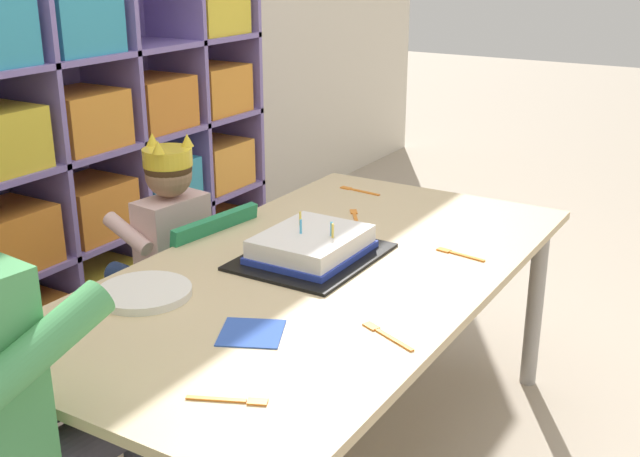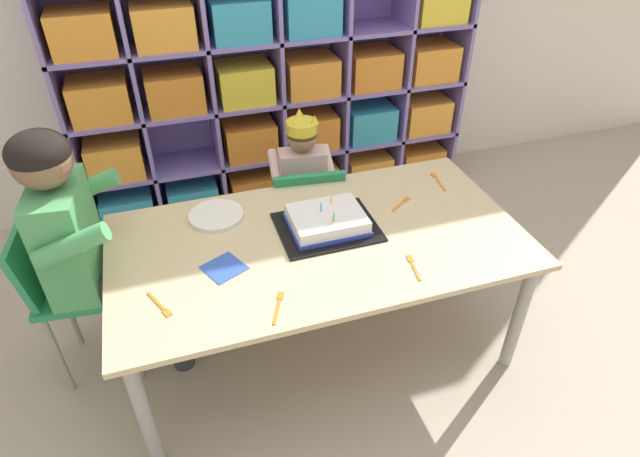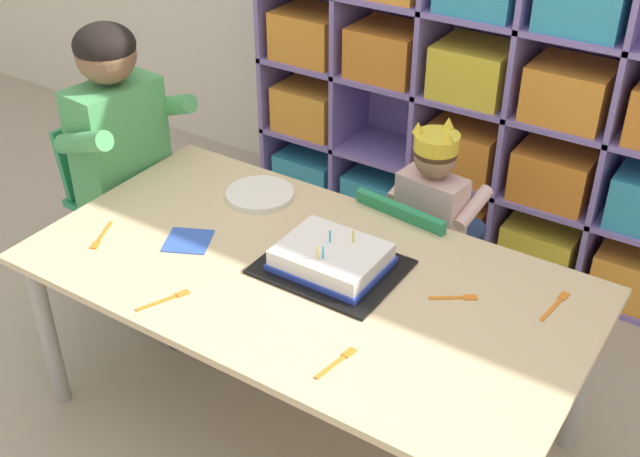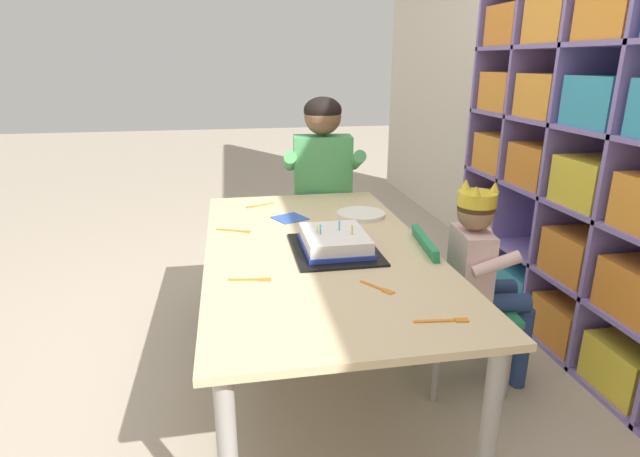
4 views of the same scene
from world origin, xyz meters
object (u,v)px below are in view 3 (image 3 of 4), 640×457
object	(u,v)px
child_with_crown	(438,207)
fork_scattered_mid_table	(101,237)
paper_plate_stack	(260,194)
fork_near_child_seat	(338,361)
fork_by_napkin	(167,299)
fork_near_cake_tray	(556,304)
activity_table	(305,289)
adult_helper_seated	(131,147)
fork_at_table_front_edge	(457,298)
birthday_cake_on_tray	(331,260)
classroom_chair_blue	(416,258)
classroom_chair_adult_side	(119,195)

from	to	relation	value
child_with_crown	fork_scattered_mid_table	distance (m)	1.05
paper_plate_stack	fork_near_child_seat	distance (m)	0.78
fork_by_napkin	fork_near_cake_tray	xyz separation A→B (m)	(0.84, 0.52, 0.00)
activity_table	paper_plate_stack	bearing A→B (deg)	143.31
adult_helper_seated	paper_plate_stack	size ratio (longest dim) A/B	4.91
fork_at_table_front_edge	activity_table	bearing A→B (deg)	-17.46
birthday_cake_on_tray	paper_plate_stack	distance (m)	0.44
birthday_cake_on_tray	paper_plate_stack	bearing A→B (deg)	152.93
child_with_crown	fork_near_child_seat	bearing A→B (deg)	107.10
child_with_crown	fork_scattered_mid_table	bearing A→B (deg)	55.32
adult_helper_seated	fork_near_cake_tray	world-z (taller)	adult_helper_seated
fork_at_table_front_edge	classroom_chair_blue	bearing A→B (deg)	-86.07
birthday_cake_on_tray	fork_by_napkin	xyz separation A→B (m)	(-0.28, -0.35, -0.03)
activity_table	fork_near_child_seat	distance (m)	0.37
birthday_cake_on_tray	fork_near_child_seat	world-z (taller)	birthday_cake_on_tray
adult_helper_seated	fork_scattered_mid_table	bearing A→B (deg)	-143.20
classroom_chair_adult_side	fork_near_child_seat	distance (m)	1.25
classroom_chair_blue	adult_helper_seated	distance (m)	0.99
classroom_chair_adult_side	paper_plate_stack	distance (m)	0.59
classroom_chair_blue	child_with_crown	world-z (taller)	child_with_crown
classroom_chair_blue	birthday_cake_on_tray	distance (m)	0.50
classroom_chair_adult_side	fork_scattered_mid_table	distance (m)	0.50
fork_by_napkin	fork_near_cake_tray	size ratio (longest dim) A/B	0.95
child_with_crown	fork_at_table_front_edge	bearing A→B (deg)	127.18
fork_at_table_front_edge	fork_scattered_mid_table	bearing A→B (deg)	-17.23
classroom_chair_blue	adult_helper_seated	bearing A→B (deg)	26.74
fork_near_cake_tray	fork_by_napkin	bearing A→B (deg)	-51.67
activity_table	fork_at_table_front_edge	xyz separation A→B (m)	(0.39, 0.12, 0.06)
fork_near_child_seat	birthday_cake_on_tray	bearing A→B (deg)	-136.06
activity_table	fork_at_table_front_edge	size ratio (longest dim) A/B	13.56
fork_by_napkin	fork_near_child_seat	world-z (taller)	same
activity_table	fork_by_napkin	distance (m)	0.38
fork_by_napkin	fork_scattered_mid_table	world-z (taller)	same
activity_table	child_with_crown	size ratio (longest dim) A/B	1.89
classroom_chair_blue	adult_helper_seated	world-z (taller)	adult_helper_seated
classroom_chair_adult_side	birthday_cake_on_tray	size ratio (longest dim) A/B	1.81
classroom_chair_adult_side	child_with_crown	bearing A→B (deg)	-61.73
fork_near_cake_tray	classroom_chair_blue	bearing A→B (deg)	-110.48
birthday_cake_on_tray	classroom_chair_blue	bearing A→B (deg)	84.05
birthday_cake_on_tray	fork_near_child_seat	bearing A→B (deg)	-55.12
classroom_chair_blue	fork_near_cake_tray	size ratio (longest dim) A/B	4.13
paper_plate_stack	fork_scattered_mid_table	bearing A→B (deg)	-119.64
child_with_crown	birthday_cake_on_tray	world-z (taller)	child_with_crown
birthday_cake_on_tray	fork_by_napkin	bearing A→B (deg)	-128.76
classroom_chair_adult_side	fork_at_table_front_edge	world-z (taller)	classroom_chair_adult_side
fork_at_table_front_edge	birthday_cake_on_tray	bearing A→B (deg)	-23.59
adult_helper_seated	fork_at_table_front_edge	size ratio (longest dim) A/B	9.30
classroom_chair_adult_side	fork_near_cake_tray	distance (m)	1.53
paper_plate_stack	adult_helper_seated	bearing A→B (deg)	-169.93
child_with_crown	fork_near_cake_tray	size ratio (longest dim) A/B	5.48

